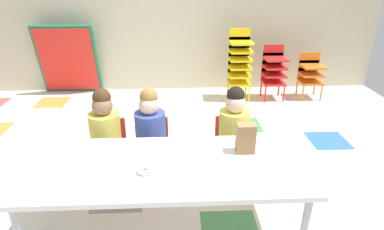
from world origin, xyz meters
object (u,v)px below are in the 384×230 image
at_px(donut_powdered_on_plate, 145,170).
at_px(kid_chair_red_stack, 274,69).
at_px(craft_table, 165,170).
at_px(kid_chair_yellow_stack, 240,61).
at_px(kid_chair_orange_stack, 310,72).
at_px(seated_child_far_right, 234,127).
at_px(paper_bag_brown, 246,138).
at_px(paper_plate_center_table, 203,161).
at_px(seated_child_near_camera, 106,130).
at_px(seated_child_middle_seat, 151,129).
at_px(paper_plate_near_edge, 145,173).
at_px(folded_activity_table, 68,60).

bearing_deg(donut_powdered_on_plate, kid_chair_red_stack, 59.69).
relative_size(craft_table, kid_chair_yellow_stack, 1.84).
bearing_deg(kid_chair_orange_stack, seated_child_far_right, -125.76).
bearing_deg(kid_chair_red_stack, paper_bag_brown, -110.29).
xyz_separation_m(seated_child_far_right, donut_powdered_on_plate, (-0.70, -0.72, 0.06)).
height_order(craft_table, kid_chair_red_stack, kid_chair_red_stack).
height_order(kid_chair_orange_stack, paper_plate_center_table, kid_chair_orange_stack).
xyz_separation_m(seated_child_near_camera, kid_chair_orange_stack, (2.62, 2.12, -0.16)).
distance_m(seated_child_middle_seat, paper_bag_brown, 0.87).
relative_size(kid_chair_yellow_stack, kid_chair_red_stack, 1.30).
bearing_deg(kid_chair_orange_stack, craft_table, -127.47).
bearing_deg(paper_plate_center_table, seated_child_middle_seat, 124.29).
xyz_separation_m(kid_chair_orange_stack, paper_plate_center_table, (-1.84, -2.71, 0.20)).
height_order(kid_chair_yellow_stack, paper_bag_brown, kid_chair_yellow_stack).
relative_size(seated_child_middle_seat, kid_chair_orange_stack, 1.35).
bearing_deg(kid_chair_orange_stack, paper_plate_near_edge, -128.12).
bearing_deg(seated_child_middle_seat, donut_powdered_on_plate, -88.72).
bearing_deg(donut_powdered_on_plate, seated_child_far_right, 45.74).
height_order(seated_child_far_right, donut_powdered_on_plate, seated_child_far_right).
distance_m(seated_child_near_camera, kid_chair_orange_stack, 3.38).
xyz_separation_m(paper_bag_brown, paper_plate_near_edge, (-0.70, -0.24, -0.11)).
bearing_deg(kid_chair_yellow_stack, folded_activity_table, 172.49).
bearing_deg(kid_chair_red_stack, kid_chair_orange_stack, -0.05).
bearing_deg(paper_bag_brown, kid_chair_yellow_stack, 80.37).
relative_size(craft_table, seated_child_middle_seat, 2.08).
relative_size(seated_child_middle_seat, folded_activity_table, 0.84).
bearing_deg(paper_bag_brown, paper_plate_near_edge, -161.09).
distance_m(seated_child_middle_seat, seated_child_far_right, 0.72).
bearing_deg(folded_activity_table, paper_plate_near_edge, -65.37).
bearing_deg(paper_plate_center_table, kid_chair_yellow_stack, 74.56).
height_order(seated_child_far_right, paper_plate_center_table, seated_child_far_right).
height_order(seated_child_far_right, paper_plate_near_edge, seated_child_far_right).
bearing_deg(seated_child_far_right, kid_chair_red_stack, 65.67).
xyz_separation_m(craft_table, seated_child_middle_seat, (-0.14, 0.62, 0.01)).
xyz_separation_m(seated_child_middle_seat, paper_plate_near_edge, (0.02, -0.72, 0.04)).
height_order(folded_activity_table, donut_powdered_on_plate, folded_activity_table).
bearing_deg(kid_chair_red_stack, paper_plate_near_edge, -120.31).
height_order(seated_child_near_camera, kid_chair_orange_stack, seated_child_near_camera).
xyz_separation_m(seated_child_near_camera, seated_child_middle_seat, (0.38, 0.00, 0.00)).
bearing_deg(donut_powdered_on_plate, paper_bag_brown, 18.91).
relative_size(kid_chair_yellow_stack, paper_plate_center_table, 5.78).
relative_size(seated_child_near_camera, seated_child_far_right, 1.00).
distance_m(kid_chair_orange_stack, paper_bag_brown, 3.03).
height_order(kid_chair_orange_stack, donut_powdered_on_plate, kid_chair_orange_stack).
bearing_deg(kid_chair_red_stack, paper_plate_center_table, -115.07).
distance_m(craft_table, seated_child_near_camera, 0.81).
relative_size(seated_child_middle_seat, paper_plate_center_table, 5.10).
xyz_separation_m(seated_child_middle_seat, donut_powdered_on_plate, (0.02, -0.72, 0.06)).
bearing_deg(kid_chair_orange_stack, paper_plate_center_table, -124.11).
relative_size(craft_table, kid_chair_red_stack, 2.39).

